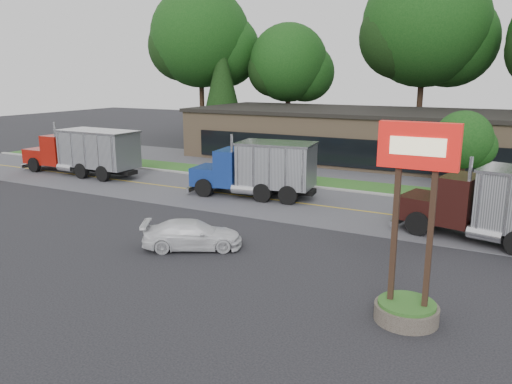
% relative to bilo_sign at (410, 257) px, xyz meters
% --- Properties ---
extents(ground, '(140.00, 140.00, 0.00)m').
position_rel_bilo_sign_xyz_m(ground, '(-10.50, 2.50, -2.02)').
color(ground, '#313136').
rests_on(ground, ground).
extents(road, '(60.00, 8.00, 0.02)m').
position_rel_bilo_sign_xyz_m(road, '(-10.50, 11.50, -2.02)').
color(road, slate).
rests_on(road, ground).
extents(center_line, '(60.00, 0.12, 0.01)m').
position_rel_bilo_sign_xyz_m(center_line, '(-10.50, 11.50, -2.02)').
color(center_line, gold).
rests_on(center_line, ground).
extents(curb, '(60.00, 0.30, 0.12)m').
position_rel_bilo_sign_xyz_m(curb, '(-10.50, 15.70, -2.02)').
color(curb, '#9E9E99').
rests_on(curb, ground).
extents(grass_verge, '(60.00, 3.40, 0.03)m').
position_rel_bilo_sign_xyz_m(grass_verge, '(-10.50, 17.50, -2.02)').
color(grass_verge, '#295A1E').
rests_on(grass_verge, ground).
extents(far_parking, '(60.00, 7.00, 0.02)m').
position_rel_bilo_sign_xyz_m(far_parking, '(-10.50, 22.50, -2.02)').
color(far_parking, slate).
rests_on(far_parking, ground).
extents(strip_mall, '(32.00, 12.00, 4.00)m').
position_rel_bilo_sign_xyz_m(strip_mall, '(-8.50, 28.50, -0.02)').
color(strip_mall, '#8F7357').
rests_on(strip_mall, ground).
extents(bilo_sign, '(2.20, 1.90, 5.95)m').
position_rel_bilo_sign_xyz_m(bilo_sign, '(0.00, 0.00, 0.00)').
color(bilo_sign, '#6B6054').
rests_on(bilo_sign, ground).
extents(tree_far_a, '(11.90, 11.20, 16.98)m').
position_rel_bilo_sign_xyz_m(tree_far_a, '(-30.32, 34.64, 8.82)').
color(tree_far_a, '#382619').
rests_on(tree_far_a, ground).
extents(tree_far_b, '(8.90, 8.38, 12.70)m').
position_rel_bilo_sign_xyz_m(tree_far_b, '(-20.36, 36.61, 6.08)').
color(tree_far_b, '#382619').
rests_on(tree_far_b, ground).
extents(tree_far_c, '(12.41, 11.68, 17.70)m').
position_rel_bilo_sign_xyz_m(tree_far_c, '(-6.31, 36.65, 9.28)').
color(tree_far_c, '#382619').
rests_on(tree_far_c, ground).
extents(evergreen_left, '(4.95, 4.95, 11.24)m').
position_rel_bilo_sign_xyz_m(evergreen_left, '(-26.50, 32.50, 4.16)').
color(evergreen_left, '#382619').
rests_on(evergreen_left, ground).
extents(tree_verge, '(3.64, 3.43, 5.19)m').
position_rel_bilo_sign_xyz_m(tree_verge, '(-0.44, 17.54, 1.27)').
color(tree_verge, '#382619').
rests_on(tree_verge, ground).
extents(dump_truck_red, '(10.19, 2.82, 3.36)m').
position_rel_bilo_sign_xyz_m(dump_truck_red, '(-25.57, 11.85, -0.21)').
color(dump_truck_red, black).
rests_on(dump_truck_red, ground).
extents(dump_truck_blue, '(7.73, 3.51, 3.36)m').
position_rel_bilo_sign_xyz_m(dump_truck_blue, '(-11.10, 11.78, -0.22)').
color(dump_truck_blue, black).
rests_on(dump_truck_blue, ground).
extents(rally_car, '(4.48, 3.60, 1.22)m').
position_rel_bilo_sign_xyz_m(rally_car, '(-9.39, 2.31, -1.41)').
color(rally_car, silver).
rests_on(rally_car, ground).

